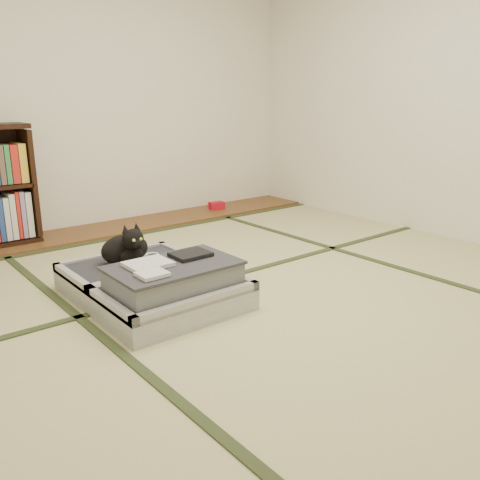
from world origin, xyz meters
TOP-DOWN VIEW (x-y plane):
  - floor at (0.00, 0.00)m, footprint 4.50×4.50m
  - wood_strip at (0.00, 2.00)m, footprint 4.00×0.50m
  - red_item at (1.10, 2.03)m, footprint 0.16×0.11m
  - room_shell at (0.00, 0.00)m, footprint 4.50×4.50m
  - tatami_borders at (0.00, 0.49)m, footprint 4.00×4.50m
  - suitcase at (-0.57, 0.35)m, footprint 0.76×1.01m
  - cat at (-0.59, 0.64)m, footprint 0.34×0.34m
  - cable_coil at (-0.41, 0.67)m, footprint 0.11×0.11m
  - hanger at (-0.45, 0.68)m, footprint 0.39×0.21m

SIDE VIEW (x-z plane):
  - floor at x=0.00m, z-range 0.00..0.00m
  - tatami_borders at x=0.00m, z-range 0.00..0.01m
  - hanger at x=-0.45m, z-range 0.00..0.01m
  - wood_strip at x=0.00m, z-range 0.00..0.02m
  - red_item at x=1.10m, z-range 0.02..0.09m
  - suitcase at x=-0.57m, z-range -0.04..0.25m
  - cable_coil at x=-0.41m, z-range 0.14..0.17m
  - cat at x=-0.59m, z-range 0.11..0.38m
  - room_shell at x=0.00m, z-range -0.79..3.71m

